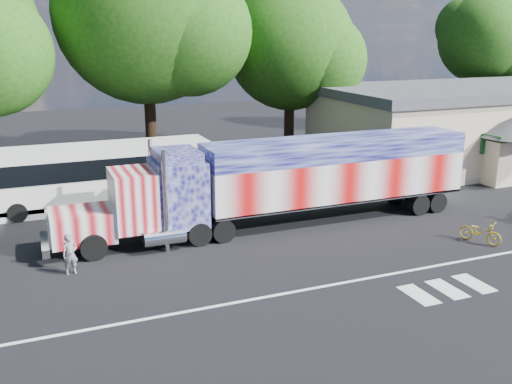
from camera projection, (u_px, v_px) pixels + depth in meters
name	position (u px, v px, depth m)	size (l,w,h in m)	color
ground	(284.00, 257.00, 22.62)	(100.00, 100.00, 0.00)	black
lane_markings	(374.00, 288.00, 19.87)	(30.00, 2.67, 0.01)	silver
semi_truck	(289.00, 179.00, 25.91)	(19.64, 3.10, 4.19)	black
coach_bus	(102.00, 175.00, 28.85)	(10.93, 2.54, 3.18)	silver
hall_building	(483.00, 123.00, 38.81)	(22.40, 12.80, 5.20)	beige
woman	(70.00, 254.00, 20.86)	(0.56, 0.37, 1.53)	slate
bicycle	(480.00, 232.00, 24.03)	(0.63, 1.82, 0.95)	gold
tree_far_ne	(485.00, 39.00, 47.41)	(7.81, 7.44, 11.83)	black
tree_n_mid	(149.00, 13.00, 34.27)	(11.50, 10.95, 15.22)	black
tree_ne_a	(293.00, 47.00, 38.89)	(9.16, 8.72, 12.06)	black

